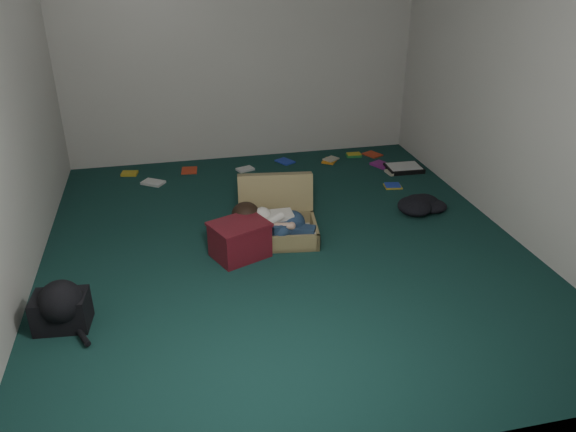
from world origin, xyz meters
name	(u,v)px	position (x,y,z in m)	size (l,w,h in m)	color
floor	(284,245)	(0.00, 0.00, 0.00)	(4.50, 4.50, 0.00)	#123531
wall_back	(240,46)	(0.00, 2.25, 1.30)	(4.50, 4.50, 0.00)	silver
wall_front	(402,230)	(0.00, -2.25, 1.30)	(4.50, 4.50, 0.00)	silver
wall_left	(0,111)	(-2.00, 0.00, 1.30)	(4.50, 4.50, 0.00)	silver
wall_right	(519,82)	(2.00, 0.00, 1.30)	(4.50, 4.50, 0.00)	silver
suitcase	(277,218)	(-0.01, 0.24, 0.15)	(0.75, 0.74, 0.49)	#928150
person	(273,222)	(-0.08, 0.08, 0.19)	(0.71, 0.42, 0.31)	white
maroon_bin	(240,239)	(-0.39, -0.10, 0.15)	(0.54, 0.49, 0.31)	maroon
backpack	(61,310)	(-1.70, -0.77, 0.13)	(0.44, 0.35, 0.27)	black
clothing_pile	(420,203)	(1.43, 0.40, 0.07)	(0.45, 0.36, 0.14)	black
paper_tray	(404,168)	(1.70, 1.39, 0.03)	(0.41, 0.31, 0.06)	black
book_scatter	(295,168)	(0.50, 1.72, 0.01)	(3.09, 1.19, 0.02)	gold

